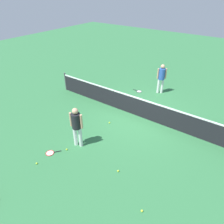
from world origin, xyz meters
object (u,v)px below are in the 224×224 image
(tennis_racket_near_player, at_px, (51,153))
(tennis_ball_midcourt, at_px, (109,123))
(tennis_ball_near_player, at_px, (142,211))
(tennis_ball_by_net, at_px, (118,171))
(tennis_racket_far_player, at_px, (139,91))
(tennis_ball_stray_right, at_px, (37,163))
(tennis_ball_stray_left, at_px, (67,149))
(player_near_side, at_px, (76,124))
(player_far_side, at_px, (162,76))

(tennis_racket_near_player, xyz_separation_m, tennis_ball_midcourt, (0.63, 2.88, 0.02))
(tennis_ball_near_player, xyz_separation_m, tennis_ball_by_net, (-1.37, 0.81, 0.00))
(tennis_racket_far_player, relative_size, tennis_ball_stray_right, 8.96)
(tennis_racket_near_player, height_order, tennis_ball_midcourt, tennis_ball_midcourt)
(tennis_ball_by_net, height_order, tennis_ball_stray_left, same)
(tennis_ball_near_player, distance_m, tennis_ball_stray_right, 3.96)
(player_near_side, relative_size, tennis_ball_stray_left, 25.76)
(tennis_ball_by_net, bearing_deg, tennis_ball_stray_right, -150.92)
(tennis_racket_far_player, height_order, tennis_ball_stray_right, tennis_ball_stray_right)
(player_far_side, bearing_deg, tennis_ball_by_net, -77.26)
(player_far_side, bearing_deg, player_near_side, -95.65)
(tennis_ball_stray_left, distance_m, tennis_ball_stray_right, 1.19)
(tennis_ball_by_net, distance_m, tennis_ball_stray_right, 2.91)
(tennis_ball_near_player, bearing_deg, player_near_side, 163.34)
(tennis_ball_by_net, bearing_deg, tennis_racket_far_player, 113.35)
(player_far_side, height_order, tennis_ball_stray_right, player_far_side)
(tennis_ball_by_net, bearing_deg, player_near_side, 174.11)
(player_far_side, bearing_deg, tennis_ball_near_player, -68.59)
(player_far_side, bearing_deg, tennis_racket_near_player, -99.19)
(player_near_side, relative_size, player_far_side, 1.00)
(tennis_racket_far_player, bearing_deg, tennis_ball_stray_left, -87.35)
(player_far_side, relative_size, tennis_ball_by_net, 25.76)
(player_near_side, bearing_deg, tennis_racket_far_player, 94.62)
(tennis_racket_far_player, xyz_separation_m, tennis_ball_by_net, (2.49, -5.77, 0.02))
(player_near_side, xyz_separation_m, tennis_ball_by_net, (2.04, -0.21, -0.98))
(tennis_ball_midcourt, height_order, tennis_ball_stray_left, same)
(tennis_ball_stray_left, bearing_deg, tennis_ball_by_net, 7.06)
(tennis_racket_near_player, bearing_deg, tennis_ball_by_net, 16.23)
(player_near_side, distance_m, tennis_ball_stray_right, 1.96)
(tennis_ball_near_player, relative_size, tennis_ball_stray_left, 1.00)
(tennis_ball_stray_left, bearing_deg, tennis_ball_stray_right, -106.15)
(player_near_side, height_order, tennis_racket_near_player, player_near_side)
(player_near_side, distance_m, tennis_racket_far_player, 5.67)
(player_near_side, distance_m, tennis_ball_by_net, 2.27)
(tennis_ball_by_net, bearing_deg, tennis_ball_stray_left, -172.94)
(tennis_ball_stray_left, height_order, tennis_ball_stray_right, same)
(player_far_side, relative_size, tennis_ball_stray_left, 25.76)
(tennis_ball_by_net, bearing_deg, tennis_racket_near_player, -163.77)
(tennis_ball_near_player, relative_size, tennis_ball_stray_right, 1.00)
(player_near_side, bearing_deg, tennis_ball_by_net, -5.89)
(tennis_ball_stray_right, bearing_deg, tennis_ball_by_net, 29.08)
(tennis_racket_near_player, bearing_deg, player_far_side, 80.81)
(player_near_side, height_order, tennis_ball_by_net, player_near_side)
(player_near_side, height_order, tennis_ball_near_player, player_near_side)
(tennis_ball_midcourt, bearing_deg, tennis_ball_stray_left, -96.19)
(player_near_side, relative_size, tennis_ball_by_net, 25.76)
(tennis_ball_near_player, height_order, tennis_ball_by_net, same)
(tennis_ball_near_player, relative_size, tennis_ball_by_net, 1.00)
(tennis_ball_near_player, bearing_deg, tennis_racket_near_player, 179.15)
(tennis_racket_near_player, height_order, tennis_racket_far_player, same)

